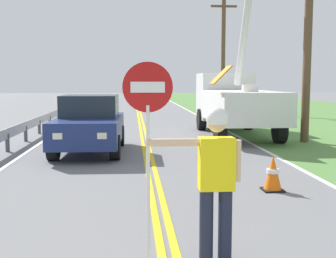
{
  "coord_description": "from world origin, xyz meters",
  "views": [
    {
      "loc": [
        -0.43,
        -1.27,
        2.12
      ],
      "look_at": [
        0.25,
        7.11,
        1.2
      ],
      "focal_mm": 47.01,
      "sensor_mm": 36.0,
      "label": 1
    }
  ],
  "objects": [
    {
      "name": "edge_line_right",
      "position": [
        3.6,
        20.0,
        0.01
      ],
      "size": [
        0.12,
        110.0,
        0.01
      ],
      "primitive_type": "cube",
      "color": "silver",
      "rests_on": "ground"
    },
    {
      "name": "centerline_yellow_right",
      "position": [
        0.09,
        20.0,
        0.01
      ],
      "size": [
        0.11,
        110.0,
        0.01
      ],
      "primitive_type": "cube",
      "color": "yellow",
      "rests_on": "ground"
    },
    {
      "name": "utility_pole_near",
      "position": [
        5.55,
        13.52,
        4.36
      ],
      "size": [
        1.8,
        0.28,
        8.36
      ],
      "color": "brown",
      "rests_on": "ground"
    },
    {
      "name": "stop_sign_paddle",
      "position": [
        -0.26,
        3.61,
        1.71
      ],
      "size": [
        0.56,
        0.04,
        2.33
      ],
      "color": "silver",
      "rests_on": "ground"
    },
    {
      "name": "oncoming_sedan_nearest",
      "position": [
        -1.71,
        11.88,
        0.83
      ],
      "size": [
        1.99,
        4.14,
        1.7
      ],
      "color": "navy",
      "rests_on": "ground"
    },
    {
      "name": "centerline_yellow_left",
      "position": [
        -0.09,
        20.0,
        0.01
      ],
      "size": [
        0.11,
        110.0,
        0.01
      ],
      "primitive_type": "cube",
      "color": "yellow",
      "rests_on": "ground"
    },
    {
      "name": "traffic_cone_lead",
      "position": [
        2.27,
        6.91,
        0.34
      ],
      "size": [
        0.4,
        0.4,
        0.7
      ],
      "color": "orange",
      "rests_on": "ground"
    },
    {
      "name": "edge_line_left",
      "position": [
        -3.6,
        20.0,
        0.01
      ],
      "size": [
        0.12,
        110.0,
        0.01
      ],
      "primitive_type": "cube",
      "color": "silver",
      "rests_on": "ground"
    },
    {
      "name": "guardrail_left_shoulder",
      "position": [
        -4.2,
        15.61,
        0.52
      ],
      "size": [
        0.1,
        32.0,
        0.71
      ],
      "color": "#9EA0A3",
      "rests_on": "ground"
    },
    {
      "name": "utility_bucket_truck",
      "position": [
        3.57,
        15.83,
        1.44
      ],
      "size": [
        2.71,
        6.83,
        6.15
      ],
      "color": "white",
      "rests_on": "ground"
    },
    {
      "name": "utility_pole_mid",
      "position": [
        5.82,
        28.95,
        4.08
      ],
      "size": [
        1.8,
        0.28,
        7.79
      ],
      "color": "brown",
      "rests_on": "ground"
    },
    {
      "name": "flagger_worker",
      "position": [
        0.51,
        3.61,
        1.05
      ],
      "size": [
        1.09,
        0.25,
        1.83
      ],
      "color": "#1E2338",
      "rests_on": "ground"
    }
  ]
}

